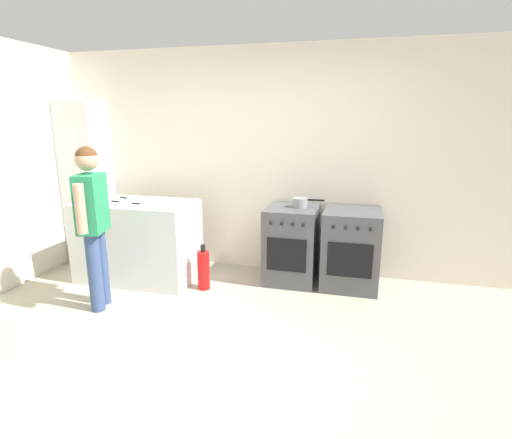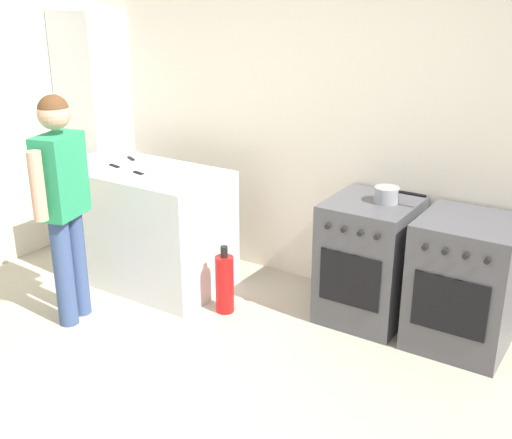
{
  "view_description": "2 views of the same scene",
  "coord_description": "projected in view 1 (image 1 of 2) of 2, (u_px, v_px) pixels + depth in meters",
  "views": [
    {
      "loc": [
        1.03,
        -2.66,
        1.79
      ],
      "look_at": [
        0.09,
        0.99,
        0.84
      ],
      "focal_mm": 28.0,
      "sensor_mm": 36.0,
      "label": 1
    },
    {
      "loc": [
        1.87,
        -2.2,
        2.21
      ],
      "look_at": [
        -0.18,
        0.97,
        0.81
      ],
      "focal_mm": 45.0,
      "sensor_mm": 36.0,
      "label": 2
    }
  ],
  "objects": [
    {
      "name": "knife_bread",
      "position": [
        108.0,
        201.0,
        4.47
      ],
      "size": [
        0.35,
        0.11,
        0.01
      ],
      "color": "silver",
      "rests_on": "counter_unit"
    },
    {
      "name": "back_wall",
      "position": [
        269.0,
        162.0,
        4.7
      ],
      "size": [
        6.0,
        0.1,
        2.6
      ],
      "primitive_type": "cube",
      "color": "silver",
      "rests_on": "ground"
    },
    {
      "name": "oven_right",
      "position": [
        351.0,
        249.0,
        4.32
      ],
      "size": [
        0.6,
        0.62,
        0.85
      ],
      "color": "#4C4C51",
      "rests_on": "ground"
    },
    {
      "name": "ground_plane",
      "position": [
        214.0,
        350.0,
        3.19
      ],
      "size": [
        8.0,
        8.0,
        0.0
      ],
      "primitive_type": "plane",
      "color": "#ADA38E"
    },
    {
      "name": "knife_chef",
      "position": [
        119.0,
        197.0,
        4.7
      ],
      "size": [
        0.29,
        0.17,
        0.01
      ],
      "color": "silver",
      "rests_on": "counter_unit"
    },
    {
      "name": "larder_cabinet",
      "position": [
        88.0,
        183.0,
        5.08
      ],
      "size": [
        0.48,
        0.44,
        2.0
      ],
      "primitive_type": "cube",
      "color": "silver",
      "rests_on": "ground"
    },
    {
      "name": "fire_extinguisher",
      "position": [
        204.0,
        270.0,
        4.29
      ],
      "size": [
        0.13,
        0.13,
        0.5
      ],
      "color": "red",
      "rests_on": "ground"
    },
    {
      "name": "person",
      "position": [
        93.0,
        216.0,
        3.71
      ],
      "size": [
        0.28,
        0.55,
        1.56
      ],
      "color": "#384C7A",
      "rests_on": "ground"
    },
    {
      "name": "oven_left",
      "position": [
        291.0,
        244.0,
        4.48
      ],
      "size": [
        0.56,
        0.62,
        0.85
      ],
      "color": "#4C4C51",
      "rests_on": "ground"
    },
    {
      "name": "pot",
      "position": [
        300.0,
        203.0,
        4.37
      ],
      "size": [
        0.35,
        0.17,
        0.1
      ],
      "color": "gray",
      "rests_on": "oven_left"
    },
    {
      "name": "knife_utility",
      "position": [
        140.0,
        204.0,
        4.28
      ],
      "size": [
        0.25,
        0.08,
        0.01
      ],
      "color": "silver",
      "rests_on": "counter_unit"
    },
    {
      "name": "counter_unit",
      "position": [
        138.0,
        241.0,
        4.53
      ],
      "size": [
        1.3,
        0.7,
        0.9
      ],
      "primitive_type": "cube",
      "color": "silver",
      "rests_on": "ground"
    }
  ]
}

